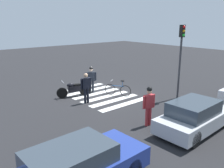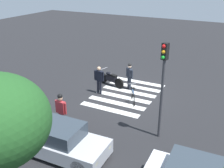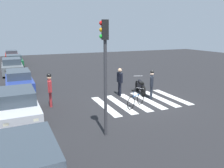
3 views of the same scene
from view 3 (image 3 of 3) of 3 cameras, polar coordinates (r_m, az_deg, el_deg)
name	(u,v)px [view 3 (image 3 of 3)]	position (r m, az deg, el deg)	size (l,w,h in m)	color
ground_plane	(141,101)	(13.25, 7.33, -4.35)	(60.00, 60.00, 0.00)	#232326
police_motorcycle	(140,86)	(14.77, 7.25, -0.60)	(2.09, 0.83, 1.05)	black
leaning_bicycle	(136,100)	(12.12, 6.15, -4.06)	(0.90, 1.53, 1.02)	black
officer_on_foot	(120,80)	(14.00, 1.99, 1.04)	(0.70, 0.24, 1.76)	black
officer_by_motorcycle	(152,82)	(13.52, 10.12, 0.41)	(0.57, 0.43, 1.77)	#1E232D
pedestrian_bystander	(50,87)	(12.37, -15.66, -0.84)	(0.68, 0.26, 1.84)	#B22D33
crosswalk_stripes	(141,101)	(13.25, 7.33, -4.34)	(3.56, 4.95, 0.01)	silver
car_silver_sedan	(18,105)	(11.30, -22.89, -5.01)	(3.99, 1.82, 1.37)	black
car_blue_hatchback	(19,80)	(16.99, -22.73, 0.86)	(4.43, 1.84, 1.32)	black
car_grey_coupe	(12,66)	(23.45, -24.21, 4.13)	(4.47, 1.92, 1.49)	black
car_green_compact	(14,60)	(29.03, -23.76, 5.56)	(4.22, 1.97, 1.28)	black
car_maroon_wagon	(12,55)	(35.18, -24.32, 6.74)	(4.70, 1.84, 1.35)	black
traffic_light_pole	(105,61)	(8.20, -1.85, 5.93)	(0.29, 0.35, 4.41)	#38383D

